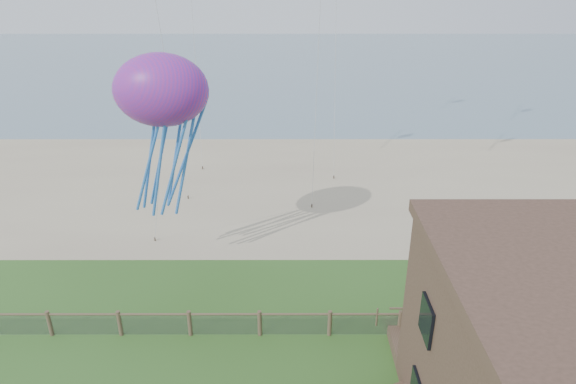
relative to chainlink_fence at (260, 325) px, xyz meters
name	(u,v)px	position (x,y,z in m)	size (l,w,h in m)	color
sand_beach	(271,185)	(0.00, 16.00, -0.55)	(72.00, 20.00, 0.02)	tan
ocean	(280,65)	(0.00, 60.00, -0.55)	(160.00, 68.00, 0.02)	slate
chainlink_fence	(260,325)	(0.00, 0.00, 0.00)	(36.20, 0.20, 1.25)	brown
motel_deck	(573,346)	(13.00, -1.00, -0.30)	(15.00, 2.00, 0.50)	brown
octopus_kite	(166,134)	(-4.44, 5.05, 6.87)	(3.91, 2.76, 8.04)	#F6265E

